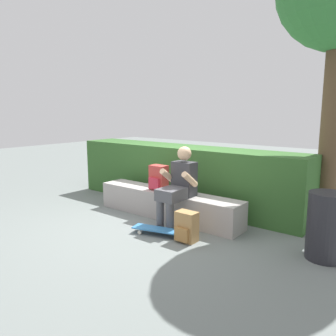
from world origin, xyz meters
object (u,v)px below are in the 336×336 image
Objects in this scene: bench_main at (167,204)px; skateboard_near_person at (160,230)px; person_skater at (178,184)px; trash_bin at (326,226)px; backpack_on_ground at (186,227)px; backpack_on_bench at (158,178)px.

bench_main is 3.14× the size of skateboard_near_person.
person_skater reaches higher than trash_bin.
backpack_on_ground is (0.82, -0.63, -0.02)m from bench_main.
bench_main is 6.47× the size of backpack_on_bench.
backpack_on_bench is at bearing -176.99° from bench_main.
backpack_on_bench is 1.26m from backpack_on_ground.
person_skater reaches higher than bench_main.
person_skater reaches higher than skateboard_near_person.
backpack_on_ground is at bearing -43.42° from person_skater.
person_skater is 0.76m from backpack_on_ground.
trash_bin is (2.02, 0.14, -0.24)m from person_skater.
backpack_on_bench is 0.51× the size of trash_bin.
trash_bin is at bearing -1.28° from backpack_on_bench.
trash_bin is (1.57, 0.57, 0.20)m from backpack_on_ground.
skateboard_near_person is at bearing -172.09° from backpack_on_ground.
skateboard_near_person is at bearing -162.53° from trash_bin.
trash_bin is at bearing -1.60° from bench_main.
bench_main is 1.04m from backpack_on_ground.
backpack_on_bench is at bearing 178.72° from trash_bin.
person_skater is 1.43× the size of skateboard_near_person.
bench_main is 2.19× the size of person_skater.
person_skater reaches higher than backpack_on_ground.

